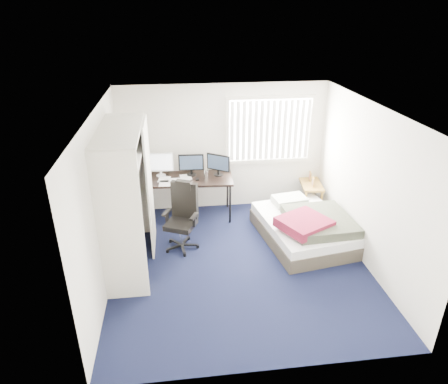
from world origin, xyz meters
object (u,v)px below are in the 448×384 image
Objects in this scene: nightstand at (311,185)px; bed at (306,227)px; desk at (189,176)px; office_chair at (182,223)px.

nightstand is 0.41× the size of bed.
desk is 1.17m from office_chair.
office_chair is 0.58× the size of bed.
bed is at bearing -2.46° from office_chair.
desk reaches higher than nightstand.
nightstand is at bearing 1.52° from desk.
bed is (2.14, -0.09, -0.18)m from office_chair.
office_chair is at bearing 177.54° from bed.
desk reaches higher than bed.
bed is at bearing -111.06° from nightstand.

